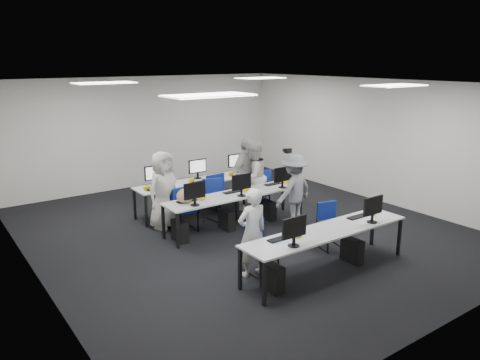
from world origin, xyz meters
TOP-DOWN VIEW (x-y plane):
  - room at (0.00, 0.00)m, footprint 9.00×9.02m
  - ceiling_panels at (0.00, 0.00)m, footprint 5.20×4.60m
  - desk_front at (0.00, -2.40)m, footprint 3.20×0.70m
  - desk_mid at (0.00, 0.20)m, footprint 3.20×0.70m
  - desk_back at (0.00, 1.60)m, footprint 3.20×0.70m
  - equipment_front at (-0.19, -2.42)m, footprint 2.51×0.41m
  - equipment_mid at (-0.19, 0.18)m, footprint 2.91×0.41m
  - equipment_back at (0.19, 1.62)m, footprint 2.91×0.41m
  - chair_0 at (-0.90, -1.79)m, footprint 0.44×0.48m
  - chair_1 at (0.80, -1.74)m, footprint 0.52×0.54m
  - chair_2 at (-0.97, 0.67)m, footprint 0.48×0.51m
  - chair_3 at (0.01, 0.81)m, footprint 0.51×0.55m
  - chair_4 at (0.96, 0.73)m, footprint 0.50×0.53m
  - chair_5 at (-0.99, 1.14)m, footprint 0.45×0.48m
  - chair_6 at (-0.12, 1.04)m, footprint 0.60×0.63m
  - chair_7 at (1.23, 1.03)m, footprint 0.54×0.57m
  - handbag at (-1.16, 0.27)m, footprint 0.39×0.29m
  - student_0 at (-1.09, -1.79)m, footprint 0.56×0.37m
  - student_1 at (0.92, 0.84)m, footprint 0.92×0.78m
  - student_2 at (-1.25, 1.06)m, footprint 0.92×0.75m
  - student_3 at (0.86, 1.06)m, footprint 1.08×0.77m
  - photographer at (1.05, -0.40)m, footprint 1.08×0.73m
  - dslr_camera at (1.02, -0.22)m, footprint 0.17×0.20m

SIDE VIEW (x-z plane):
  - chair_5 at x=-0.99m, z-range -0.16..0.69m
  - chair_2 at x=-0.97m, z-range -0.16..0.70m
  - chair_1 at x=0.80m, z-range -0.16..0.70m
  - chair_0 at x=-0.90m, z-range -0.16..0.71m
  - chair_4 at x=0.96m, z-range -0.16..0.72m
  - chair_7 at x=1.23m, z-range -0.17..0.77m
  - chair_6 at x=-0.12m, z-range -0.18..0.78m
  - chair_3 at x=0.01m, z-range -0.18..0.81m
  - equipment_mid at x=-0.19m, z-range -0.24..0.95m
  - equipment_back at x=0.19m, z-range -0.24..0.95m
  - equipment_front at x=-0.19m, z-range -0.24..0.95m
  - desk_front at x=0.00m, z-range 0.32..1.05m
  - desk_mid at x=0.00m, z-range 0.32..1.05m
  - desk_back at x=0.00m, z-range 0.32..1.05m
  - student_0 at x=-1.09m, z-range 0.00..1.49m
  - photographer at x=1.05m, z-range 0.00..1.55m
  - student_2 at x=-1.25m, z-range 0.00..1.64m
  - student_1 at x=0.92m, z-range 0.00..1.66m
  - student_3 at x=0.86m, z-range 0.00..1.71m
  - handbag at x=-1.16m, z-range 0.73..1.02m
  - room at x=0.00m, z-range 0.00..3.00m
  - dslr_camera at x=1.02m, z-range 1.55..1.65m
  - ceiling_panels at x=0.00m, z-range 2.98..2.99m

